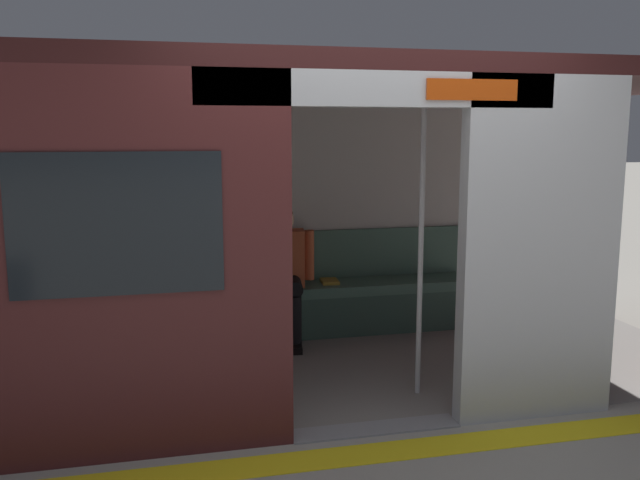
# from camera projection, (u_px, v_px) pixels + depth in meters

# --- Properties ---
(ground_plane) EXTENTS (60.00, 60.00, 0.00)m
(ground_plane) POSITION_uv_depth(u_px,v_px,m) (375.00, 429.00, 4.17)
(ground_plane) COLOR gray
(platform_edge_strip) EXTENTS (8.00, 0.24, 0.01)m
(platform_edge_strip) POSITION_uv_depth(u_px,v_px,m) (391.00, 451.00, 3.88)
(platform_edge_strip) COLOR yellow
(platform_edge_strip) RESTS_ON ground_plane
(train_car) EXTENTS (6.40, 2.51, 2.27)m
(train_car) POSITION_uv_depth(u_px,v_px,m) (322.00, 176.00, 4.97)
(train_car) COLOR silver
(train_car) RESTS_ON ground_plane
(bench_seat) EXTENTS (3.07, 0.44, 0.46)m
(bench_seat) POSITION_uv_depth(u_px,v_px,m) (307.00, 297.00, 6.03)
(bench_seat) COLOR #4C7566
(bench_seat) RESTS_ON ground_plane
(person_seated) EXTENTS (0.55, 0.71, 1.19)m
(person_seated) POSITION_uv_depth(u_px,v_px,m) (283.00, 263.00, 5.88)
(person_seated) COLOR #CC5933
(person_seated) RESTS_ON ground_plane
(handbag) EXTENTS (0.26, 0.15, 0.17)m
(handbag) POSITION_uv_depth(u_px,v_px,m) (243.00, 278.00, 5.92)
(handbag) COLOR maroon
(handbag) RESTS_ON bench_seat
(book) EXTENTS (0.17, 0.23, 0.03)m
(book) POSITION_uv_depth(u_px,v_px,m) (330.00, 281.00, 6.11)
(book) COLOR gold
(book) RESTS_ON bench_seat
(grab_pole_door) EXTENTS (0.04, 0.04, 2.13)m
(grab_pole_door) POSITION_uv_depth(u_px,v_px,m) (287.00, 251.00, 4.29)
(grab_pole_door) COLOR silver
(grab_pole_door) RESTS_ON ground_plane
(grab_pole_far) EXTENTS (0.04, 0.04, 2.13)m
(grab_pole_far) POSITION_uv_depth(u_px,v_px,m) (421.00, 243.00, 4.58)
(grab_pole_far) COLOR silver
(grab_pole_far) RESTS_ON ground_plane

